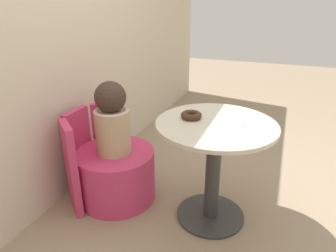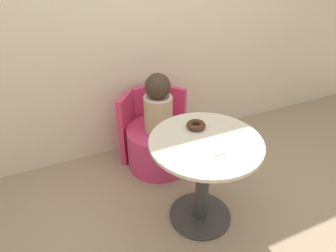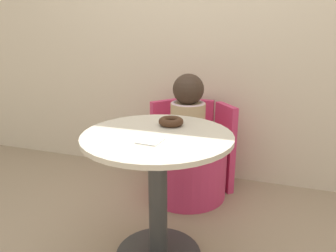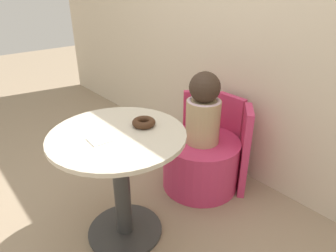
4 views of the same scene
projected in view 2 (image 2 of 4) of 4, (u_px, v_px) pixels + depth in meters
The scene contains 8 objects.
ground_plane at pixel (194, 214), 2.36m from camera, with size 12.00×12.00×0.00m, color gray.
back_wall at pixel (139, 27), 2.60m from camera, with size 6.00×0.06×2.40m.
round_table at pixel (204, 166), 2.09m from camera, with size 0.76×0.76×0.72m.
tub_chair at pixel (159, 147), 2.80m from camera, with size 0.58×0.58×0.39m.
booth_backrest at pixel (149, 122), 2.91m from camera, with size 0.68×0.25×0.67m.
child_figure at pixel (158, 104), 2.56m from camera, with size 0.25×0.25×0.53m.
donut at pixel (196, 125), 2.10m from camera, with size 0.14×0.14×0.04m.
paper_napkin at pixel (216, 149), 1.88m from camera, with size 0.11×0.11×0.01m.
Camera 2 is at (-0.85, -1.40, 1.85)m, focal length 32.00 mm.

